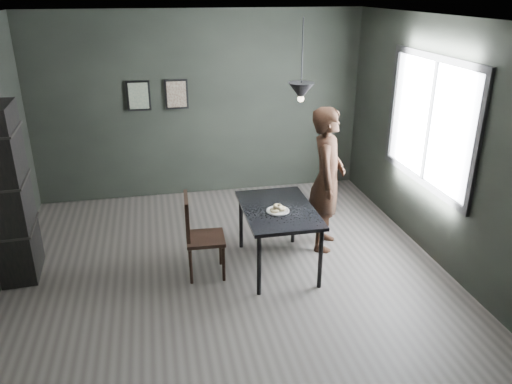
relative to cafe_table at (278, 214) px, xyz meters
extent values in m
plane|color=#383430|center=(-0.60, 0.00, -0.67)|extent=(5.00, 5.00, 0.00)
cube|color=black|center=(-0.60, 2.50, 0.73)|extent=(5.00, 0.10, 2.80)
cube|color=silver|center=(-0.60, 0.00, 2.13)|extent=(5.00, 5.00, 0.02)
cube|color=white|center=(1.88, 0.20, 0.93)|extent=(0.02, 1.80, 1.40)
cube|color=black|center=(1.87, 0.20, 0.93)|extent=(0.04, 1.96, 1.56)
cube|color=black|center=(0.00, 0.00, 0.06)|extent=(0.80, 1.20, 0.04)
cylinder|color=black|center=(-0.34, -0.54, -0.32)|extent=(0.05, 0.05, 0.71)
cylinder|color=black|center=(0.34, -0.54, -0.32)|extent=(0.05, 0.05, 0.71)
cylinder|color=black|center=(-0.34, 0.54, -0.32)|extent=(0.05, 0.05, 0.71)
cylinder|color=black|center=(0.34, 0.54, -0.32)|extent=(0.05, 0.05, 0.71)
cylinder|color=white|center=(-0.03, -0.10, 0.08)|extent=(0.23, 0.23, 0.01)
torus|color=beige|center=(0.01, -0.08, 0.11)|extent=(0.11, 0.11, 0.04)
torus|color=beige|center=(-0.07, -0.11, 0.11)|extent=(0.11, 0.11, 0.04)
torus|color=beige|center=(-0.03, -0.10, 0.15)|extent=(0.15, 0.16, 0.05)
imported|color=black|center=(0.70, 0.38, 0.23)|extent=(0.67, 0.78, 1.80)
cube|color=black|center=(-0.84, 0.00, -0.22)|extent=(0.44, 0.44, 0.04)
cube|color=black|center=(-1.04, 0.01, 0.08)|extent=(0.06, 0.43, 0.46)
cylinder|color=black|center=(-1.03, -0.18, -0.46)|extent=(0.04, 0.04, 0.41)
cylinder|color=black|center=(-0.67, -0.19, -0.46)|extent=(0.04, 0.04, 0.41)
cylinder|color=black|center=(-1.02, 0.19, -0.46)|extent=(0.04, 0.04, 0.41)
cylinder|color=black|center=(-0.65, 0.17, -0.46)|extent=(0.04, 0.04, 0.41)
cube|color=black|center=(-2.92, 0.44, 0.32)|extent=(0.41, 0.68, 1.98)
cylinder|color=black|center=(0.25, 0.10, 1.75)|extent=(0.01, 0.01, 0.75)
cone|color=black|center=(0.25, 0.10, 1.38)|extent=(0.28, 0.28, 0.18)
sphere|color=#FFE0B2|center=(0.25, 0.10, 1.30)|extent=(0.07, 0.07, 0.07)
cube|color=black|center=(-1.50, 2.47, 0.93)|extent=(0.34, 0.03, 0.44)
cube|color=#456153|center=(-1.50, 2.45, 0.93)|extent=(0.28, 0.01, 0.38)
cube|color=black|center=(-0.95, 2.47, 0.93)|extent=(0.34, 0.03, 0.44)
cube|color=brown|center=(-0.95, 2.45, 0.93)|extent=(0.28, 0.01, 0.38)
camera|label=1|loc=(-1.31, -5.00, 2.42)|focal=35.00mm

